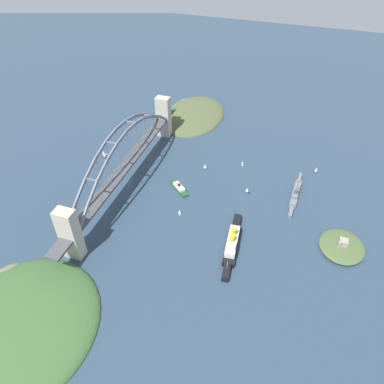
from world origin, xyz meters
TOP-DOWN VIEW (x-y plane):
  - ground_plane at (0.00, 0.00)m, footprint 1400.00×1400.00m
  - harbor_arch_bridge at (0.00, -0.00)m, footprint 291.50×18.36m
  - headland_west_shore at (-182.67, 20.77)m, footprint 130.44×90.50m
  - headland_east_shore at (197.73, -4.92)m, footprint 145.81×131.98m
  - ocean_liner at (58.36, 141.39)m, footprint 85.68×16.19m
  - naval_cruiser at (-40.90, 191.95)m, footprint 80.65×9.33m
  - harbor_ferry_steamer at (-8.43, 61.46)m, footprint 26.46×28.96m
  - fort_island_mid_harbor at (25.64, 244.22)m, footprint 47.93×43.57m
  - seaplane_taxiing_near_bridge at (-41.08, -54.51)m, footprint 10.08×9.65m
  - small_boat_0 at (-57.80, 78.06)m, footprint 4.36×7.48m
  - small_boat_1 at (-81.12, 120.83)m, footprint 8.30×2.64m
  - small_boat_2 at (30.04, 76.23)m, footprint 6.29×4.53m
  - small_boat_3 at (-94.61, 210.90)m, footprint 4.82×5.93m
  - small_boat_4 at (-29.38, 137.99)m, footprint 5.09×6.84m

SIDE VIEW (x-z plane):
  - ground_plane at x=0.00m, z-range 0.00..0.00m
  - headland_west_shore at x=-182.67m, z-range -9.17..9.17m
  - headland_east_shore at x=197.73m, z-range -12.61..12.61m
  - small_boat_1 at x=-81.12m, z-range -0.31..1.78m
  - seaplane_taxiing_near_bridge at x=-41.08m, z-range -0.31..4.80m
  - harbor_ferry_steamer at x=-8.43m, z-range -1.55..6.48m
  - naval_cruiser at x=-40.90m, z-range -5.63..11.61m
  - small_boat_2 at x=30.04m, z-range -0.21..6.47m
  - small_boat_4 at x=-29.38m, z-range -0.21..6.62m
  - fort_island_mid_harbor at x=25.64m, z-range -3.15..9.64m
  - small_boat_0 at x=-57.80m, z-range -0.15..6.82m
  - small_boat_3 at x=-94.61m, z-range -0.22..7.72m
  - ocean_liner at x=58.36m, z-range -3.99..15.33m
  - harbor_arch_bridge at x=0.00m, z-range -6.83..67.58m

